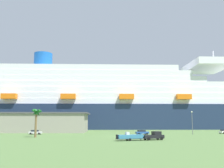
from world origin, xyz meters
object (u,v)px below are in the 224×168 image
street_lamp (192,119)px  parked_car_blue_suv (142,132)px  parked_car_silver_sedan (35,132)px  small_boat_on_trailer (132,137)px  cruise_ship (100,104)px  pickup_truck (154,136)px  palm_tree (36,115)px

street_lamp → parked_car_blue_suv: (-17.84, 2.82, -4.58)m
parked_car_silver_sedan → small_boat_on_trailer: bearing=-48.2°
cruise_ship → small_boat_on_trailer: cruise_ship is taller
pickup_truck → street_lamp: size_ratio=0.70×
parked_car_silver_sedan → palm_tree: bearing=-80.4°
palm_tree → parked_car_silver_sedan: palm_tree is taller
parked_car_blue_suv → cruise_ship: bearing=99.2°
cruise_ship → parked_car_silver_sedan: bearing=-116.3°
parked_car_silver_sedan → cruise_ship: bearing=63.7°
street_lamp → parked_car_blue_suv: bearing=171.0°
small_boat_on_trailer → parked_car_blue_suv: 28.20m
palm_tree → street_lamp: (53.18, 8.35, -1.26)m
pickup_truck → palm_tree: (-32.23, 14.18, 5.63)m
cruise_ship → parked_car_blue_suv: 65.03m
small_boat_on_trailer → cruise_ship: bearing=90.6°
palm_tree → small_boat_on_trailer: bearing=-30.6°
pickup_truck → small_boat_on_trailer: 6.18m
cruise_ship → street_lamp: (27.94, -65.44, -9.73)m
parked_car_silver_sedan → parked_car_blue_suv: (38.21, -5.82, 0.00)m
cruise_ship → pickup_truck: 89.37m
parked_car_silver_sedan → street_lamp: bearing=-8.8°
parked_car_silver_sedan → parked_car_blue_suv: size_ratio=0.97×
pickup_truck → small_boat_on_trailer: bearing=-167.6°
cruise_ship → small_boat_on_trailer: bearing=-89.4°
cruise_ship → pickup_truck: cruise_ship is taller
palm_tree → cruise_ship: bearing=71.1°
pickup_truck → street_lamp: (20.95, 22.53, 4.37)m
cruise_ship → pickup_truck: (6.99, -87.97, -14.11)m
cruise_ship → parked_car_silver_sedan: 64.97m
cruise_ship → parked_car_silver_sedan: (-28.11, -56.80, -14.32)m
small_boat_on_trailer → street_lamp: bearing=41.5°
pickup_truck → parked_car_blue_suv: (3.11, 25.35, -0.21)m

